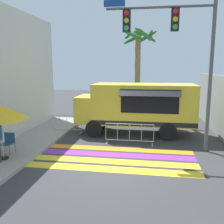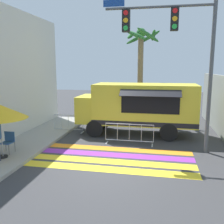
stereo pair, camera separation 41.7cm
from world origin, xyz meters
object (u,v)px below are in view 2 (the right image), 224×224
Objects in this scene: food_truck at (136,105)px; palm_tree at (141,57)px; barricade_side at (68,124)px; folding_chair at (8,140)px; barricade_front at (129,134)px; traffic_signal_pole at (176,42)px.

palm_tree is at bearing 90.59° from food_truck.
food_truck is at bearing -89.41° from palm_tree.
barricade_side is 6.57m from palm_tree.
barricade_front reaches higher than folding_chair.
food_truck is 3.66× the size of barricade_side.
palm_tree reaches higher than food_truck.
food_truck is 4.43m from palm_tree.
barricade_front is (-1.96, 0.49, -4.15)m from traffic_signal_pole.
food_truck is at bearing 5.45° from barricade_side.
food_truck is 4.32m from traffic_signal_pole.
food_truck is 7.37× the size of folding_chair.
folding_chair is at bearing -121.11° from palm_tree.
traffic_signal_pole is 3.81× the size of barricade_side.
folding_chair is 0.37× the size of barricade_front.
food_truck is 1.03× the size of palm_tree.
folding_chair is 4.19m from barricade_side.
barricade_front is 1.34× the size of barricade_side.
barricade_front is 0.38× the size of palm_tree.
folding_chair is 0.14× the size of palm_tree.
traffic_signal_pole reaches higher than food_truck.
barricade_side is at bearing 159.72° from traffic_signal_pole.
barricade_side is (1.08, 4.05, -0.17)m from folding_chair.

